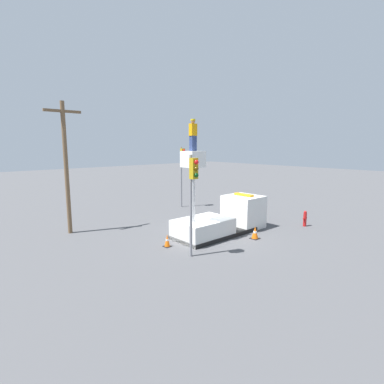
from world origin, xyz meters
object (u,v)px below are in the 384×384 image
(worker, at_px, (193,135))
(traffic_cone_curbside, at_px, (255,233))
(fire_hydrant, at_px, (305,219))
(traffic_light_across, at_px, (182,165))
(traffic_cone_rear, at_px, (167,241))
(bucket_truck, at_px, (223,218))
(traffic_light_pole, at_px, (193,186))
(utility_pole, at_px, (66,164))

(worker, height_order, traffic_cone_curbside, worker)
(fire_hydrant, xyz_separation_m, traffic_cone_curbside, (-4.86, 0.59, -0.18))
(worker, distance_m, traffic_light_across, 10.04)
(traffic_light_across, xyz_separation_m, traffic_cone_rear, (-7.49, -7.64, -3.49))
(traffic_light_across, bearing_deg, bucket_truck, -112.07)
(bucket_truck, height_order, traffic_light_pole, bucket_truck)
(bucket_truck, relative_size, utility_pole, 0.80)
(traffic_cone_curbside, xyz_separation_m, utility_pole, (-7.82, 8.59, 4.05))
(traffic_light_pole, distance_m, traffic_cone_curbside, 5.78)
(bucket_truck, xyz_separation_m, utility_pole, (-7.33, 6.47, 3.47))
(traffic_cone_rear, bearing_deg, bucket_truck, -3.21)
(fire_hydrant, relative_size, utility_pole, 0.13)
(worker, relative_size, traffic_light_across, 0.32)
(bucket_truck, distance_m, utility_pole, 10.38)
(worker, relative_size, traffic_light_pole, 0.34)
(traffic_cone_curbside, relative_size, utility_pole, 0.09)
(worker, bearing_deg, traffic_cone_curbside, -34.52)
(bucket_truck, xyz_separation_m, traffic_light_pole, (-4.27, -1.85, 2.68))
(worker, xyz_separation_m, traffic_cone_rear, (-1.70, 0.24, -5.77))
(traffic_light_pole, relative_size, traffic_cone_rear, 7.26)
(bucket_truck, height_order, fire_hydrant, bucket_truck)
(utility_pole, bearing_deg, fire_hydrant, -35.91)
(worker, bearing_deg, fire_hydrant, -18.87)
(fire_hydrant, relative_size, traffic_cone_curbside, 1.45)
(bucket_truck, xyz_separation_m, fire_hydrant, (5.35, -2.72, -0.40))
(traffic_light_across, distance_m, traffic_cone_rear, 11.25)
(worker, bearing_deg, traffic_light_across, 53.69)
(worker, distance_m, traffic_cone_curbside, 6.86)
(bucket_truck, bearing_deg, traffic_cone_rear, 176.79)
(worker, relative_size, utility_pole, 0.21)
(bucket_truck, distance_m, fire_hydrant, 6.02)
(bucket_truck, height_order, traffic_light_across, traffic_light_across)
(utility_pole, bearing_deg, bucket_truck, -41.42)
(traffic_light_across, xyz_separation_m, fire_hydrant, (2.16, -10.60, -3.29))
(worker, height_order, utility_pole, utility_pole)
(traffic_light_pole, distance_m, traffic_cone_rear, 3.89)
(bucket_truck, relative_size, traffic_light_pole, 1.29)
(fire_hydrant, bearing_deg, traffic_cone_curbside, 173.04)
(traffic_light_across, distance_m, traffic_cone_curbside, 10.93)
(traffic_cone_rear, height_order, traffic_cone_curbside, traffic_cone_curbside)
(traffic_light_across, bearing_deg, traffic_cone_rear, -134.42)
(utility_pole, bearing_deg, traffic_light_pole, -69.81)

